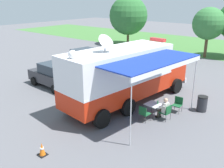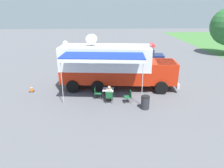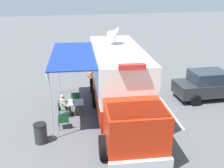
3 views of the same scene
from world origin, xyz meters
name	(u,v)px [view 2 (image 2 of 3)]	position (x,y,z in m)	size (l,w,h in m)	color
ground_plane	(106,87)	(0.00, 0.00, 0.00)	(100.00, 100.00, 0.00)	#5B5B60
lot_stripe	(111,77)	(-2.83, 0.61, 0.00)	(0.12, 4.80, 0.01)	silver
command_truck	(115,65)	(0.10, 0.74, 1.94)	(5.37, 9.67, 4.53)	red
folding_table	(108,90)	(2.33, 0.15, 0.67)	(0.87, 0.87, 0.73)	silver
water_bottle	(111,89)	(2.50, 0.33, 0.83)	(0.07, 0.07, 0.22)	#3F9959
folding_chair_at_table	(109,96)	(3.13, 0.19, 0.51)	(0.52, 0.52, 0.87)	#19562D
folding_chair_beside_table	(97,92)	(2.28, -0.70, 0.51)	(0.52, 0.52, 0.87)	#19562D
folding_chair_spare_by_truck	(129,96)	(3.09, 1.60, 0.51)	(0.52, 0.52, 0.87)	#19562D
seated_responder	(109,93)	(2.94, 0.21, 0.65)	(0.69, 0.59, 1.25)	silver
trash_bin	(145,102)	(4.13, 2.56, 0.46)	(0.57, 0.57, 0.91)	#2D2D33
traffic_cone	(31,88)	(0.71, -5.98, 0.28)	(0.36, 0.36, 0.58)	black
car_behind_truck	(102,61)	(-5.83, -0.30, 0.88)	(4.26, 2.13, 1.76)	#2D2D33
car_far_corner	(145,56)	(-7.97, 4.93, 0.88)	(2.41, 4.39, 1.76)	navy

